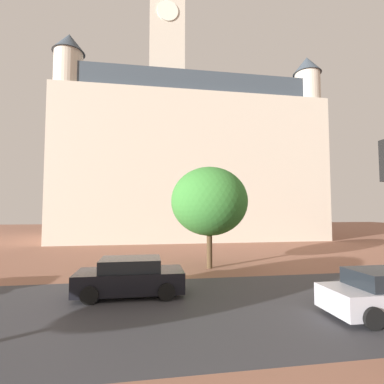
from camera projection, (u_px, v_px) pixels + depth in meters
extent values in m
plane|color=#93604C|center=(202.00, 295.00, 11.20)|extent=(120.00, 120.00, 0.00)
cube|color=#38383D|center=(210.00, 306.00, 9.84)|extent=(120.00, 7.98, 0.00)
cube|color=beige|center=(188.00, 174.00, 36.24)|extent=(29.40, 15.22, 15.82)
cube|color=#38424C|center=(188.00, 105.00, 36.82)|extent=(27.05, 14.00, 2.40)
cube|color=beige|center=(166.00, 115.00, 36.27)|extent=(4.35, 4.35, 30.97)
cylinder|color=silver|center=(168.00, 11.00, 34.87)|extent=(2.61, 0.15, 2.61)
cylinder|color=beige|center=(66.00, 147.00, 28.27)|extent=(2.80, 2.80, 19.40)
cone|color=#38424C|center=(69.00, 44.00, 28.95)|extent=(3.20, 3.20, 2.00)
cylinder|color=beige|center=(309.00, 155.00, 32.38)|extent=(2.80, 2.80, 19.24)
cone|color=#38424C|center=(307.00, 66.00, 33.06)|extent=(3.20, 3.20, 2.00)
cube|color=black|center=(130.00, 280.00, 11.17)|extent=(4.15, 1.82, 0.79)
cube|color=black|center=(131.00, 264.00, 11.21)|extent=(2.32, 1.60, 0.48)
cylinder|color=black|center=(89.00, 295.00, 10.04)|extent=(0.64, 0.22, 0.64)
cylinder|color=black|center=(98.00, 282.00, 11.83)|extent=(0.64, 0.22, 0.64)
cylinder|color=black|center=(167.00, 292.00, 10.47)|extent=(0.64, 0.22, 0.64)
cylinder|color=black|center=(164.00, 280.00, 12.26)|extent=(0.64, 0.22, 0.64)
cylinder|color=black|center=(333.00, 299.00, 9.62)|extent=(0.64, 0.22, 0.64)
cylinder|color=black|center=(373.00, 318.00, 7.93)|extent=(0.64, 0.22, 0.64)
cylinder|color=#4C3823|center=(209.00, 250.00, 16.35)|extent=(0.32, 0.32, 2.09)
ellipsoid|color=#387F33|center=(209.00, 201.00, 16.53)|extent=(4.46, 4.46, 4.02)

